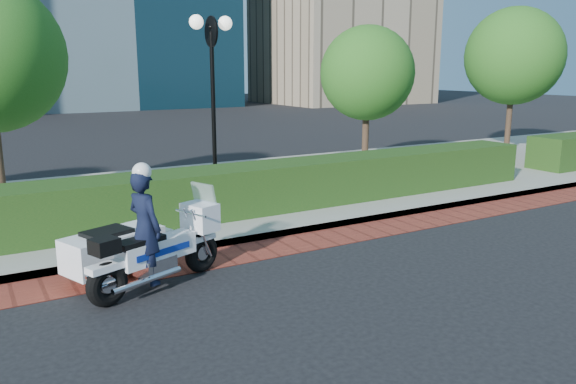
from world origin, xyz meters
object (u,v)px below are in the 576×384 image
lamppost (213,79)px  police_motorcycle (137,243)px  tree_d (514,56)px  tree_c (367,73)px

lamppost → police_motorcycle: size_ratio=1.74×
tree_d → police_motorcycle: 16.29m
tree_c → police_motorcycle: tree_c is taller
police_motorcycle → tree_d: bearing=-0.9°
lamppost → tree_c: (5.50, 1.30, 0.09)m
lamppost → tree_d: bearing=6.2°
lamppost → police_motorcycle: bearing=-125.8°
tree_c → police_motorcycle: bearing=-147.2°
lamppost → police_motorcycle: lamppost is taller
tree_d → police_motorcycle: (-15.04, -5.51, -2.96)m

